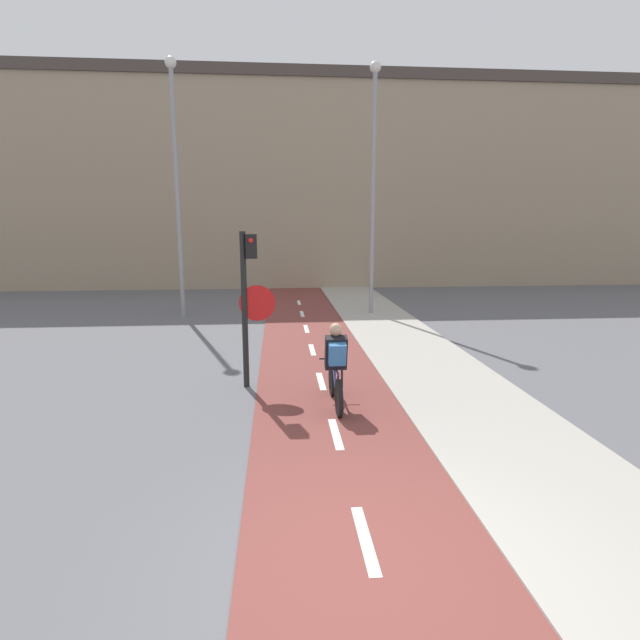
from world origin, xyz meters
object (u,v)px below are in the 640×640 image
street_lamp_far (176,167)px  cyclist_near (336,367)px  traffic_light_pole (249,292)px  street_lamp_sidewalk (373,168)px

street_lamp_far → cyclist_near: bearing=-65.1°
traffic_light_pole → street_lamp_sidewalk: size_ratio=0.36×
traffic_light_pole → street_lamp_far: size_ratio=0.36×
street_lamp_far → street_lamp_sidewalk: bearing=-2.0°
traffic_light_pole → street_lamp_far: bearing=109.0°
cyclist_near → street_lamp_far: bearing=114.9°
street_lamp_far → cyclist_near: street_lamp_far is taller
traffic_light_pole → cyclist_near: (1.48, -1.20, -1.12)m
street_lamp_far → street_lamp_sidewalk: street_lamp_far is taller
street_lamp_sidewalk → cyclist_near: (-2.22, -8.66, -4.13)m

